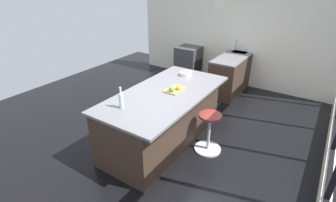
% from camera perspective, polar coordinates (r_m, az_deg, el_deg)
% --- Properties ---
extents(ground_plane, '(7.77, 7.77, 0.00)m').
position_cam_1_polar(ground_plane, '(4.77, -0.56, -6.54)').
color(ground_plane, black).
extents(interior_partition_left, '(0.15, 5.23, 2.81)m').
position_cam_1_polar(interior_partition_left, '(6.79, 14.17, 15.62)').
color(interior_partition_left, silver).
rests_on(interior_partition_left, ground_plane).
extents(sink_cabinet, '(1.99, 0.60, 1.17)m').
position_cam_1_polar(sink_cabinet, '(6.61, 14.93, 6.66)').
color(sink_cabinet, '#38281E').
rests_on(sink_cabinet, ground_plane).
extents(oven_range, '(0.60, 0.61, 0.86)m').
position_cam_1_polar(oven_range, '(7.12, 4.63, 8.70)').
color(oven_range, '#38383D').
rests_on(oven_range, ground_plane).
extents(kitchen_island, '(2.35, 1.17, 0.94)m').
position_cam_1_polar(kitchen_island, '(4.25, -1.10, -3.59)').
color(kitchen_island, '#38281E').
rests_on(kitchen_island, ground_plane).
extents(stool_by_window, '(0.44, 0.44, 0.67)m').
position_cam_1_polar(stool_by_window, '(4.16, 9.18, -7.29)').
color(stool_by_window, '#B7B7BC').
rests_on(stool_by_window, ground_plane).
extents(cutting_board, '(0.36, 0.24, 0.02)m').
position_cam_1_polar(cutting_board, '(4.08, 1.61, 2.60)').
color(cutting_board, tan).
rests_on(cutting_board, kitchen_island).
extents(apple_green, '(0.09, 0.09, 0.09)m').
position_cam_1_polar(apple_green, '(3.97, 0.80, 2.72)').
color(apple_green, '#609E2D').
rests_on(apple_green, cutting_board).
extents(apple_yellow, '(0.08, 0.08, 0.08)m').
position_cam_1_polar(apple_yellow, '(4.04, 2.32, 3.12)').
color(apple_yellow, gold).
rests_on(apple_yellow, cutting_board).
extents(water_bottle, '(0.06, 0.06, 0.31)m').
position_cam_1_polar(water_bottle, '(3.55, -10.52, 0.24)').
color(water_bottle, silver).
rests_on(water_bottle, kitchen_island).
extents(fruit_bowl, '(0.22, 0.22, 0.07)m').
position_cam_1_polar(fruit_bowl, '(4.69, 4.06, 6.19)').
color(fruit_bowl, silver).
rests_on(fruit_bowl, kitchen_island).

